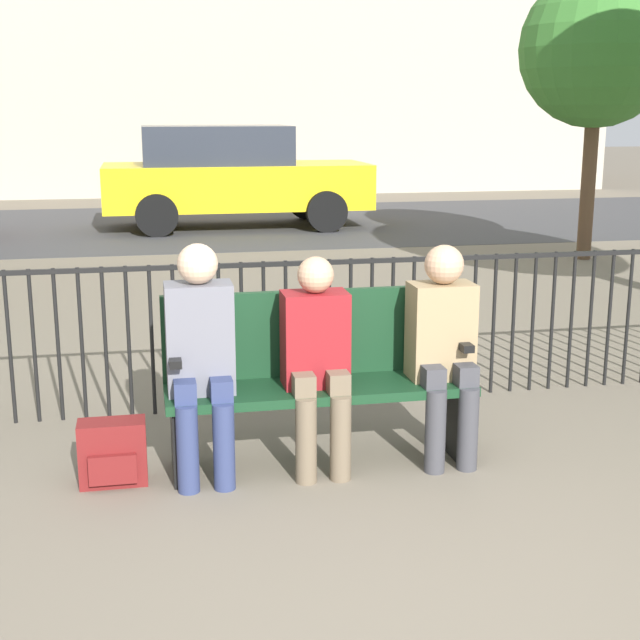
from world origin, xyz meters
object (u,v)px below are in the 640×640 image
seated_person_2 (444,342)px  park_bench (317,373)px  seated_person_0 (201,350)px  parked_car_1 (231,175)px  seated_person_1 (317,354)px  backpack (113,453)px  tree_0 (597,50)px

seated_person_2 → park_bench: bearing=169.0°
park_bench → seated_person_2: seated_person_2 is taller
seated_person_0 → parked_car_1: size_ratio=0.29×
seated_person_2 → parked_car_1: 10.07m
park_bench → seated_person_2: bearing=-11.0°
seated_person_1 → seated_person_2: seated_person_2 is taller
seated_person_2 → backpack: 1.82m
parked_car_1 → seated_person_1: bearing=-93.2°
seated_person_2 → tree_0: bearing=56.6°
tree_0 → seated_person_2: bearing=-123.4°
seated_person_1 → tree_0: bearing=52.3°
seated_person_1 → seated_person_2: 0.69m
seated_person_2 → seated_person_1: bearing=-179.8°
seated_person_0 → seated_person_2: size_ratio=1.04×
seated_person_2 → parked_car_1: bearing=90.7°
seated_person_1 → parked_car_1: bearing=86.8°
backpack → parked_car_1: bearing=80.8°
parked_car_1 → seated_person_2: bearing=-89.3°
tree_0 → seated_person_0: bearing=-131.1°
backpack → seated_person_0: bearing=0.2°
park_bench → seated_person_2: (0.66, -0.13, 0.17)m
seated_person_2 → seated_person_0: bearing=179.9°
seated_person_0 → tree_0: (5.27, 6.04, 1.89)m
backpack → tree_0: size_ratio=0.10×
seated_person_0 → seated_person_1: bearing=-0.5°
seated_person_1 → parked_car_1: parked_car_1 is taller
park_bench → tree_0: bearing=51.8°
seated_person_0 → seated_person_1: seated_person_0 is taller
seated_person_1 → backpack: (-1.06, 0.00, -0.47)m
seated_person_0 → seated_person_2: seated_person_0 is taller
park_bench → parked_car_1: (0.54, 9.94, 0.35)m
tree_0 → parked_car_1: size_ratio=0.84×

